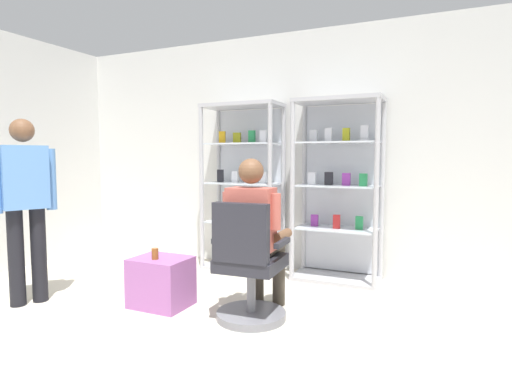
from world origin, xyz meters
TOP-DOWN VIEW (x-y plane):
  - back_wall at (0.00, 3.00)m, footprint 6.00×0.10m
  - display_cabinet_left at (-0.55, 2.76)m, footprint 0.90×0.45m
  - display_cabinet_right at (0.55, 2.76)m, footprint 0.90×0.45m
  - office_chair at (0.19, 1.31)m, footprint 0.57×0.56m
  - seated_shopkeeper at (0.18, 1.47)m, footprint 0.50×0.58m
  - storage_crate at (-0.65, 1.31)m, footprint 0.48×0.39m
  - tea_glass at (-0.67, 1.24)m, footprint 0.06×0.06m
  - standing_customer at (-1.77, 0.87)m, footprint 0.35×0.48m

SIDE VIEW (x-z plane):
  - storage_crate at x=-0.65m, z-range 0.00..0.43m
  - office_chair at x=0.19m, z-range -0.09..0.87m
  - tea_glass at x=-0.67m, z-range 0.43..0.52m
  - seated_shopkeeper at x=0.18m, z-range 0.07..1.36m
  - standing_customer at x=-1.77m, z-range 0.12..1.75m
  - display_cabinet_left at x=-0.55m, z-range 0.01..1.91m
  - display_cabinet_right at x=0.55m, z-range 0.01..1.91m
  - back_wall at x=0.00m, z-range 0.00..2.70m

